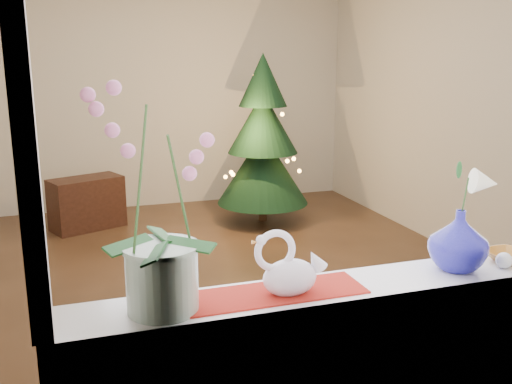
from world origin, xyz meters
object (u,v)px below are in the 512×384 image
swan (290,264)px  orchid_pot (159,201)px  xmas_tree (263,139)px  side_table (87,203)px  paperweight (504,260)px  amber_dish (508,257)px  blue_vase (459,236)px

swan → orchid_pot: bearing=175.3°
xmas_tree → side_table: size_ratio=2.50×
side_table → paperweight: bearing=-93.6°
paperweight → side_table: paperweight is taller
amber_dish → side_table: bearing=109.8°
swan → side_table: (-0.55, 4.15, -0.77)m
orchid_pot → paperweight: size_ratio=11.61×
orchid_pot → swan: orchid_pot is taller
paperweight → orchid_pot: bearing=178.3°
amber_dish → xmas_tree: xmas_tree is taller
blue_vase → amber_dish: size_ratio=1.88×
paperweight → side_table: 4.46m
amber_dish → swan: bearing=-178.4°
blue_vase → amber_dish: 0.27m
orchid_pot → paperweight: 1.33m
swan → blue_vase: (0.69, 0.02, 0.02)m
paperweight → xmas_tree: xmas_tree is taller
paperweight → xmas_tree: size_ratio=0.04×
orchid_pot → blue_vase: size_ratio=2.71×
side_table → swan: bearing=-104.8°
swan → side_table: swan is taller
paperweight → swan: bearing=178.1°
paperweight → amber_dish: paperweight is taller
amber_dish → paperweight: bearing=-141.8°
orchid_pot → xmas_tree: 4.20m
orchid_pot → xmas_tree: xmas_tree is taller
amber_dish → orchid_pot: bearing=-179.3°
blue_vase → xmas_tree: 3.87m
swan → amber_dish: bearing=-1.8°
swan → paperweight: 0.87m
swan → xmas_tree: xmas_tree is taller
orchid_pot → swan: (0.43, -0.01, -0.25)m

